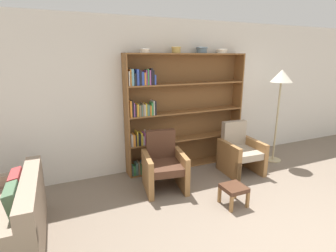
{
  "coord_description": "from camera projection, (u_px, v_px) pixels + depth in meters",
  "views": [
    {
      "loc": [
        -2.47,
        -1.65,
        2.09
      ],
      "look_at": [
        -0.71,
        2.28,
        0.95
      ],
      "focal_mm": 28.0,
      "sensor_mm": 36.0,
      "label": 1
    }
  ],
  "objects": [
    {
      "name": "armchair_leather",
      "position": [
        164.0,
        165.0,
        4.24
      ],
      "size": [
        0.74,
        0.78,
        0.92
      ],
      "rotation": [
        0.0,
        0.0,
        2.97
      ],
      "color": "olive",
      "rests_on": "ground"
    },
    {
      "name": "bowl_stoneware",
      "position": [
        145.0,
        51.0,
        4.35
      ],
      "size": [
        0.17,
        0.17,
        0.07
      ],
      "color": "silver",
      "rests_on": "bookshelf"
    },
    {
      "name": "footstool",
      "position": [
        234.0,
        190.0,
        3.76
      ],
      "size": [
        0.32,
        0.32,
        0.3
      ],
      "color": "olive",
      "rests_on": "ground"
    },
    {
      "name": "floor_lamp",
      "position": [
        281.0,
        82.0,
        5.06
      ],
      "size": [
        0.41,
        0.41,
        1.85
      ],
      "color": "tan",
      "rests_on": "ground"
    },
    {
      "name": "bowl_slate",
      "position": [
        222.0,
        51.0,
        4.96
      ],
      "size": [
        0.21,
        0.21,
        0.08
      ],
      "color": "silver",
      "rests_on": "bookshelf"
    },
    {
      "name": "armchair_cushioned",
      "position": [
        240.0,
        151.0,
        4.84
      ],
      "size": [
        0.68,
        0.71,
        0.92
      ],
      "rotation": [
        0.0,
        0.0,
        3.09
      ],
      "color": "olive",
      "rests_on": "ground"
    },
    {
      "name": "ground_plane",
      "position": [
        308.0,
        248.0,
        2.96
      ],
      "size": [
        24.0,
        24.0,
        0.0
      ],
      "primitive_type": "plane",
      "color": "#7A6B5B"
    },
    {
      "name": "wall_back",
      "position": [
        190.0,
        95.0,
        5.11
      ],
      "size": [
        12.0,
        0.06,
        2.75
      ],
      "color": "silver",
      "rests_on": "ground"
    },
    {
      "name": "bookshelf",
      "position": [
        176.0,
        114.0,
        4.9
      ],
      "size": [
        2.36,
        0.3,
        2.15
      ],
      "color": "brown",
      "rests_on": "ground"
    },
    {
      "name": "couch",
      "position": [
        3.0,
        224.0,
        2.9
      ],
      "size": [
        0.92,
        1.49,
        0.81
      ],
      "rotation": [
        0.0,
        0.0,
        1.55
      ],
      "color": "gray",
      "rests_on": "ground"
    },
    {
      "name": "bowl_olive",
      "position": [
        202.0,
        50.0,
        4.78
      ],
      "size": [
        0.22,
        0.22,
        0.11
      ],
      "color": "slate",
      "rests_on": "bookshelf"
    },
    {
      "name": "bowl_sage",
      "position": [
        176.0,
        50.0,
        4.57
      ],
      "size": [
        0.17,
        0.17,
        0.11
      ],
      "color": "tan",
      "rests_on": "bookshelf"
    }
  ]
}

